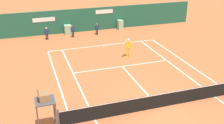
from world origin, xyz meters
TOP-DOWN VIEW (x-y plane):
  - ground_plane at (-0.00, 0.58)m, footprint 80.00×80.00m
  - tennis_net at (0.00, 0.00)m, footprint 12.10×0.10m
  - sponsor_back_wall at (0.00, 16.97)m, footprint 25.00×1.02m
  - umpire_chair at (-6.61, -0.07)m, footprint 1.00×1.00m
  - player_on_baseline at (1.20, 8.19)m, footprint 0.79×0.67m
  - ball_kid_right_post at (-4.98, 15.22)m, footprint 0.43×0.18m
  - ball_kid_centre_post at (0.34, 15.22)m, footprint 0.42×0.17m
  - ball_kid_left_post at (-2.28, 15.22)m, footprint 0.42×0.20m
  - tennis_ball_mid_court at (0.35, 7.42)m, footprint 0.07×0.07m

SIDE VIEW (x-z plane):
  - ground_plane at x=0.00m, z-range 0.00..0.01m
  - tennis_ball_mid_court at x=0.35m, z-range 0.00..0.07m
  - tennis_net at x=0.00m, z-range -0.02..1.05m
  - ball_kid_centre_post at x=0.34m, z-range 0.10..1.35m
  - ball_kid_left_post at x=-2.28m, z-range 0.10..1.37m
  - ball_kid_right_post at x=-4.98m, z-range 0.10..1.40m
  - player_on_baseline at x=1.20m, z-range 0.06..1.90m
  - sponsor_back_wall at x=0.00m, z-range -0.04..2.53m
  - umpire_chair at x=-6.61m, z-range 0.48..3.08m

